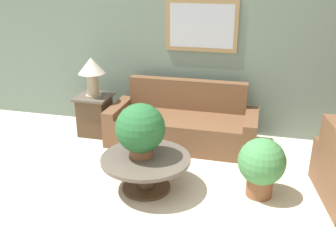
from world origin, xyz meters
TOP-DOWN VIEW (x-y plane):
  - ground_plane at (0.00, 0.00)m, footprint 20.00×20.00m
  - wall_back at (0.00, 2.79)m, footprint 7.54×0.09m
  - couch_main at (-0.02, 2.21)m, footprint 2.13×0.86m
  - coffee_table at (-0.15, 0.85)m, footprint 1.02×1.02m
  - side_table at (-1.40, 2.19)m, footprint 0.50×0.50m
  - table_lamp at (-1.40, 2.19)m, footprint 0.40×0.40m
  - potted_plant_on_table at (-0.21, 0.86)m, footprint 0.56×0.56m
  - potted_plant_floor at (1.12, 1.03)m, footprint 0.52×0.52m

SIDE VIEW (x-z plane):
  - ground_plane at x=0.00m, z-range 0.00..0.00m
  - couch_main at x=-0.02m, z-range -0.16..0.72m
  - coffee_table at x=-0.15m, z-range 0.09..0.50m
  - side_table at x=-1.40m, z-range 0.01..0.62m
  - potted_plant_floor at x=1.12m, z-range 0.04..0.73m
  - potted_plant_on_table at x=-0.21m, z-range 0.42..1.04m
  - table_lamp at x=-1.40m, z-range 0.72..1.30m
  - wall_back at x=0.00m, z-range 0.01..2.61m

